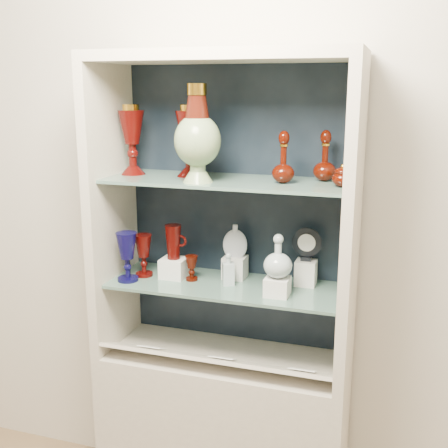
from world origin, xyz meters
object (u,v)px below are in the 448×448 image
(pedestal_lamp_left, at_px, (132,140))
(ruby_decanter_a, at_px, (284,154))
(cobalt_goblet, at_px, (127,257))
(ruby_goblet_tall, at_px, (144,255))
(ruby_decanter_b, at_px, (325,154))
(clear_square_bottle, at_px, (228,269))
(lidded_bowl, at_px, (343,175))
(flat_flask, at_px, (235,240))
(pedestal_lamp_right, at_px, (189,141))
(ruby_pitcher, at_px, (173,242))
(ruby_goblet_small, at_px, (192,268))
(clear_round_decanter, at_px, (278,257))
(cameo_medallion, at_px, (307,244))
(enamel_urn, at_px, (197,134))

(pedestal_lamp_left, bearing_deg, ruby_decanter_a, -2.49)
(cobalt_goblet, xyz_separation_m, ruby_goblet_tall, (0.04, 0.07, -0.01))
(pedestal_lamp_left, bearing_deg, cobalt_goblet, -86.07)
(ruby_decanter_b, xyz_separation_m, clear_square_bottle, (-0.35, -0.09, -0.46))
(pedestal_lamp_left, bearing_deg, clear_square_bottle, -2.76)
(lidded_bowl, xyz_separation_m, flat_flask, (-0.43, 0.11, -0.30))
(pedestal_lamp_right, distance_m, flat_flask, 0.44)
(cobalt_goblet, distance_m, ruby_pitcher, 0.19)
(ruby_decanter_a, bearing_deg, ruby_goblet_small, 178.06)
(ruby_pitcher, bearing_deg, cobalt_goblet, -149.65)
(pedestal_lamp_right, height_order, ruby_goblet_small, pedestal_lamp_right)
(clear_square_bottle, height_order, clear_round_decanter, clear_round_decanter)
(pedestal_lamp_right, height_order, ruby_pitcher, pedestal_lamp_right)
(ruby_decanter_a, relative_size, lidded_bowl, 2.55)
(ruby_goblet_tall, relative_size, clear_round_decanter, 1.10)
(pedestal_lamp_left, distance_m, flat_flask, 0.58)
(cameo_medallion, bearing_deg, ruby_pitcher, -171.43)
(pedestal_lamp_right, bearing_deg, ruby_goblet_small, -65.03)
(cobalt_goblet, xyz_separation_m, ruby_pitcher, (0.16, 0.10, 0.05))
(clear_round_decanter, distance_m, cameo_medallion, 0.17)
(lidded_bowl, bearing_deg, ruby_decanter_a, 176.36)
(pedestal_lamp_right, distance_m, ruby_decanter_a, 0.39)
(cobalt_goblet, bearing_deg, clear_square_bottle, 10.85)
(lidded_bowl, relative_size, cameo_medallion, 0.61)
(cobalt_goblet, height_order, flat_flask, flat_flask)
(enamel_urn, distance_m, cameo_medallion, 0.60)
(clear_square_bottle, xyz_separation_m, cameo_medallion, (0.29, 0.09, 0.10))
(ruby_decanter_a, relative_size, ruby_decanter_b, 1.06)
(ruby_decanter_b, bearing_deg, enamel_urn, -159.59)
(ruby_pitcher, height_order, cameo_medallion, cameo_medallion)
(clear_square_bottle, distance_m, clear_round_decanter, 0.23)
(ruby_goblet_tall, xyz_separation_m, ruby_pitcher, (0.13, 0.02, 0.06))
(enamel_urn, relative_size, lidded_bowl, 4.26)
(pedestal_lamp_right, distance_m, lidded_bowl, 0.61)
(ruby_goblet_small, bearing_deg, ruby_decanter_b, 9.07)
(cobalt_goblet, bearing_deg, pedestal_lamp_left, 93.93)
(pedestal_lamp_left, height_order, pedestal_lamp_right, same)
(pedestal_lamp_right, bearing_deg, cameo_medallion, 6.29)
(clear_square_bottle, bearing_deg, ruby_decanter_b, 13.85)
(cameo_medallion, bearing_deg, lidded_bowl, -39.53)
(ruby_pitcher, bearing_deg, ruby_decanter_b, 6.37)
(ruby_decanter_b, bearing_deg, ruby_goblet_small, -170.93)
(clear_square_bottle, height_order, flat_flask, flat_flask)
(ruby_pitcher, relative_size, cameo_medallion, 1.03)
(clear_square_bottle, xyz_separation_m, flat_flask, (0.00, 0.09, 0.09))
(enamel_urn, distance_m, cobalt_goblet, 0.58)
(ruby_decanter_a, height_order, ruby_goblet_small, ruby_decanter_a)
(cobalt_goblet, height_order, ruby_goblet_tall, cobalt_goblet)
(ruby_pitcher, relative_size, flat_flask, 1.01)
(pedestal_lamp_right, bearing_deg, ruby_decanter_a, -7.21)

